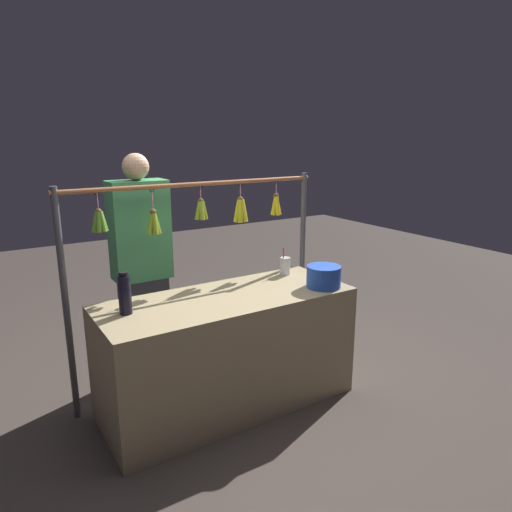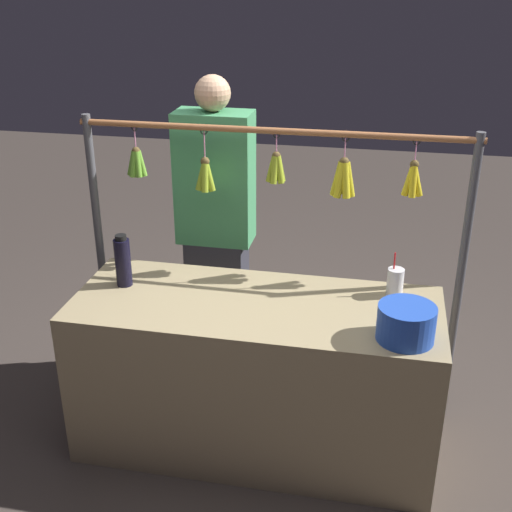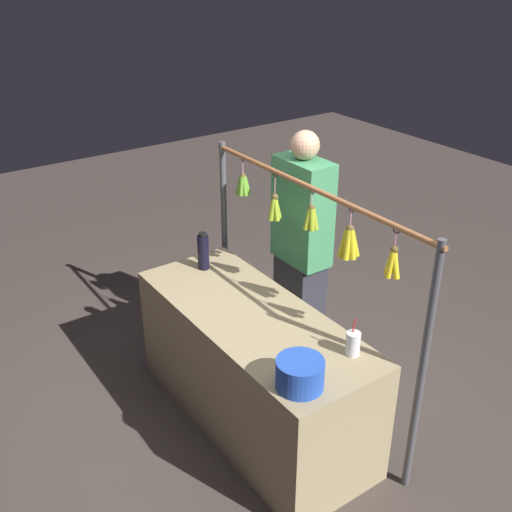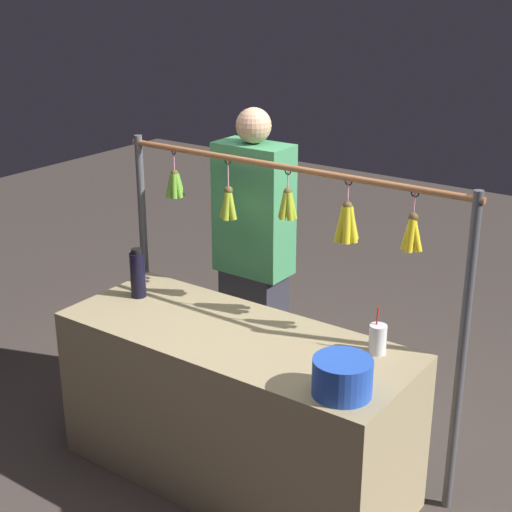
% 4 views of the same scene
% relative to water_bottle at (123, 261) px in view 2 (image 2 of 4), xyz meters
% --- Properties ---
extents(ground_plane, '(12.00, 12.00, 0.00)m').
position_rel_water_bottle_xyz_m(ground_plane, '(-0.68, 0.06, -0.95)').
color(ground_plane, '#443B35').
extents(market_counter, '(1.76, 0.70, 0.82)m').
position_rel_water_bottle_xyz_m(market_counter, '(-0.68, 0.06, -0.54)').
color(market_counter, tan).
rests_on(market_counter, ground).
extents(display_rack, '(2.00, 0.12, 1.59)m').
position_rel_water_bottle_xyz_m(display_rack, '(-0.69, -0.35, 0.17)').
color(display_rack, '#4C4C51').
rests_on(display_rack, ground).
extents(water_bottle, '(0.08, 0.08, 0.27)m').
position_rel_water_bottle_xyz_m(water_bottle, '(0.00, 0.00, 0.00)').
color(water_bottle, black).
rests_on(water_bottle, market_counter).
extents(blue_bucket, '(0.25, 0.25, 0.16)m').
position_rel_water_bottle_xyz_m(blue_bucket, '(-1.37, 0.25, -0.05)').
color(blue_bucket, blue).
rests_on(blue_bucket, market_counter).
extents(drink_cup, '(0.08, 0.08, 0.22)m').
position_rel_water_bottle_xyz_m(drink_cup, '(-1.33, -0.16, -0.06)').
color(drink_cup, silver).
rests_on(drink_cup, market_counter).
extents(vendor_person, '(0.42, 0.23, 1.77)m').
position_rel_water_bottle_xyz_m(vendor_person, '(-0.32, -0.60, -0.07)').
color(vendor_person, '#2D2D38').
rests_on(vendor_person, ground).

